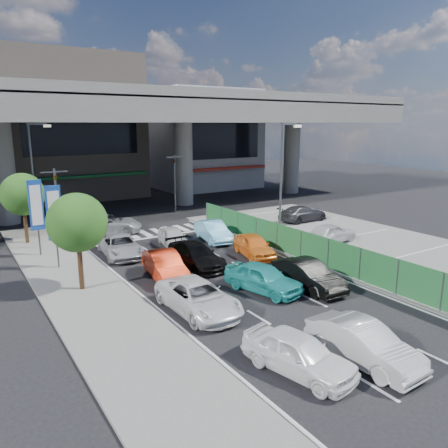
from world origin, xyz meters
TOP-DOWN VIEW (x-y plane):
  - ground at (0.00, 0.00)m, footprint 120.00×120.00m
  - parking_lot at (11.00, 2.00)m, footprint 12.00×28.00m
  - sidewalk_left at (-7.00, 4.00)m, footprint 4.00×30.00m
  - fence_run at (5.30, 1.00)m, footprint 0.16×22.00m
  - expressway at (0.00, 22.00)m, footprint 64.00×14.00m
  - building_center at (0.00, 32.97)m, footprint 14.00×10.90m
  - building_east at (16.00, 31.97)m, footprint 12.00×10.90m
  - traffic_light_left at (-6.20, 12.00)m, footprint 1.60×1.24m
  - traffic_light_right at (5.50, 19.00)m, footprint 1.60×1.24m
  - street_lamp_right at (7.17, 6.00)m, footprint 1.65×0.22m
  - street_lamp_left at (-6.33, 18.00)m, footprint 1.65×0.22m
  - signboard_near at (-7.20, 7.99)m, footprint 0.80×0.14m
  - signboard_far at (-7.60, 10.99)m, footprint 0.80×0.14m
  - tree_near at (-7.00, 4.00)m, footprint 2.80×2.80m
  - tree_far at (-7.80, 14.50)m, footprint 2.80×2.80m
  - van_white_back_left at (-3.01, -6.97)m, footprint 2.43×4.21m
  - hatch_white_back_mid at (-0.75, -7.70)m, footprint 1.59×4.23m
  - sedan_white_mid_left at (-3.44, -1.14)m, footprint 2.29×4.78m
  - taxi_teal_mid at (0.34, -0.78)m, footprint 2.61×4.33m
  - hatch_black_mid_right at (2.43, -1.66)m, footprint 1.57×4.23m
  - taxi_orange_left at (-2.85, 3.47)m, footprint 2.04×4.35m
  - sedan_black_mid at (-0.55, 4.27)m, footprint 1.95×4.59m
  - taxi_orange_right at (3.40, 4.07)m, footprint 2.48×4.20m
  - wagon_silver_front_left at (-3.43, 8.57)m, footprint 2.56×4.72m
  - sedan_white_front_mid at (0.23, 8.76)m, footprint 2.22×3.92m
  - kei_truck_front_right at (3.18, 8.54)m, footprint 2.18×4.34m
  - crossing_wagon_silver at (-2.46, 14.41)m, footprint 5.75×4.27m
  - parked_sedan_white at (9.48, 3.61)m, footprint 4.05×1.91m
  - parked_sedan_dgrey at (12.49, 9.62)m, footprint 4.44×1.86m
  - traffic_cone at (5.95, 5.62)m, footprint 0.47×0.47m

SIDE VIEW (x-z plane):
  - ground at x=0.00m, z-range 0.00..0.00m
  - parking_lot at x=11.00m, z-range 0.00..0.06m
  - sidewalk_left at x=-7.00m, z-range 0.00..0.12m
  - traffic_cone at x=5.95m, z-range 0.06..0.80m
  - wagon_silver_front_left at x=-3.43m, z-range 0.00..1.26m
  - sedan_white_front_mid at x=0.23m, z-range 0.00..1.26m
  - sedan_white_mid_left at x=-3.44m, z-range 0.00..1.31m
  - sedan_black_mid at x=-0.55m, z-range 0.00..1.32m
  - taxi_orange_right at x=3.40m, z-range 0.00..1.34m
  - van_white_back_left at x=-3.01m, z-range 0.00..1.35m
  - kei_truck_front_right at x=3.18m, z-range 0.00..1.36m
  - hatch_white_back_mid at x=-0.75m, z-range 0.00..1.38m
  - taxi_teal_mid at x=0.34m, z-range 0.00..1.38m
  - hatch_black_mid_right at x=2.43m, z-range 0.00..1.38m
  - taxi_orange_left at x=-2.85m, z-range 0.00..1.38m
  - parked_sedan_dgrey at x=12.49m, z-range 0.06..1.34m
  - crossing_wagon_silver at x=-2.46m, z-range 0.00..1.45m
  - parked_sedan_white at x=9.48m, z-range 0.06..1.40m
  - fence_run at x=5.30m, z-range 0.00..1.80m
  - signboard_near at x=-7.20m, z-range 0.71..5.41m
  - signboard_far at x=-7.60m, z-range 0.71..5.41m
  - tree_near at x=-7.00m, z-range 0.99..5.79m
  - tree_far at x=-7.80m, z-range 0.99..5.79m
  - traffic_light_left at x=-6.20m, z-range 1.34..6.54m
  - traffic_light_right at x=5.50m, z-range 1.34..6.54m
  - street_lamp_right at x=7.17m, z-range 0.77..8.77m
  - street_lamp_left at x=-6.33m, z-range 0.77..8.77m
  - building_east at x=16.00m, z-range -0.01..11.99m
  - building_center at x=0.00m, z-range -0.01..14.99m
  - expressway at x=0.00m, z-range 3.39..14.14m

